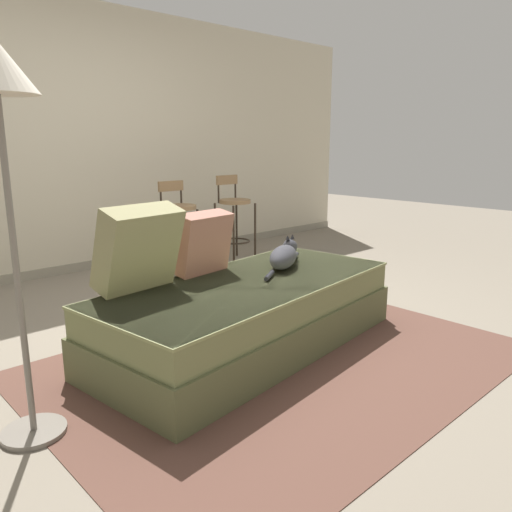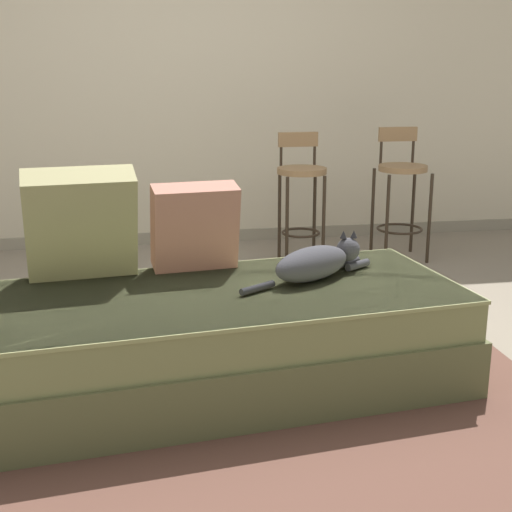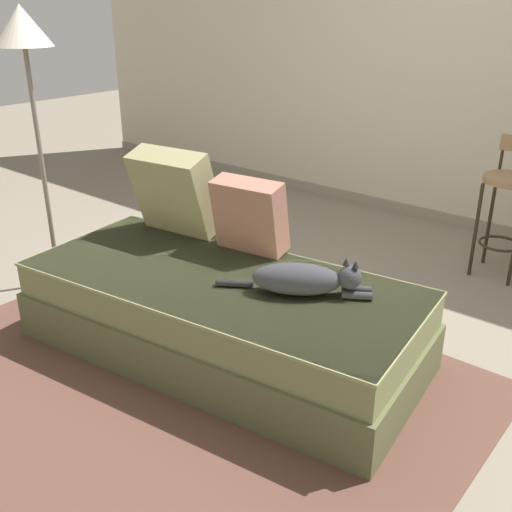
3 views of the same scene
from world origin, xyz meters
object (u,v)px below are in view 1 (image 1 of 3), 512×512
Objects in this scene: couch at (250,313)px; bar_stool_by_doorway at (234,213)px; bar_stool_near_window at (178,218)px; throw_pillow_corner at (138,248)px; cat at (284,256)px; throw_pillow_middle at (203,243)px.

bar_stool_by_doorway reaches higher than couch.
couch is 2.30× the size of bar_stool_by_doorway.
couch is 2.36× the size of bar_stool_near_window.
bar_stool_by_doorway is at bearing 37.43° from throw_pillow_corner.
cat is at bearing -9.50° from throw_pillow_corner.
throw_pillow_middle is (0.51, 0.06, -0.05)m from throw_pillow_corner.
throw_pillow_middle is at bearing 7.08° from throw_pillow_corner.
cat is 0.73× the size of bar_stool_by_doorway.
throw_pillow_corner is 0.51m from throw_pillow_middle.
throw_pillow_corner is at bearing -172.92° from throw_pillow_middle.
bar_stool_by_doorway is at bearing 44.09° from throw_pillow_middle.
couch is at bearing -74.73° from throw_pillow_middle.
cat is (1.03, -0.17, -0.18)m from throw_pillow_corner.
bar_stool_near_window reaches higher than cat.
throw_pillow_middle is 0.45× the size of bar_stool_by_doorway.
bar_stool_by_doorway is at bearing 58.90° from cat.
bar_stool_by_doorway is (2.10, 1.61, -0.16)m from throw_pillow_corner.
cat is 1.81m from bar_stool_near_window.
bar_stool_near_window is (0.35, 1.78, 0.04)m from cat.
cat is 2.08m from bar_stool_by_doorway.
throw_pillow_corner is 2.65m from bar_stool_by_doorway.
throw_pillow_corner is at bearing -130.49° from bar_stool_near_window.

